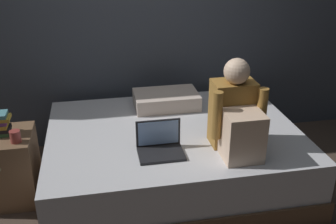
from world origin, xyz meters
The scene contains 8 objects.
ground_plane centered at (0.00, 0.00, 0.00)m, with size 8.00×8.00×0.00m, color #47382D.
wall_back centered at (0.00, 1.20, 1.35)m, with size 5.60×0.10×2.70m, color #424751.
bed centered at (0.20, 0.30, 0.25)m, with size 2.00×1.50×0.51m.
nightstand centered at (-1.10, 0.35, 0.28)m, with size 0.44×0.46×0.55m.
person_sitting centered at (0.57, -0.07, 0.76)m, with size 0.39×0.44×0.66m.
laptop centered at (0.04, -0.02, 0.56)m, with size 0.32×0.23×0.22m.
pillow centered at (0.23, 0.75, 0.57)m, with size 0.56×0.36×0.13m, color beige.
mug centered at (-0.97, 0.23, 0.60)m, with size 0.08×0.08×0.09m, color #933833.
Camera 1 is at (-0.37, -2.41, 1.95)m, focal length 42.20 mm.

